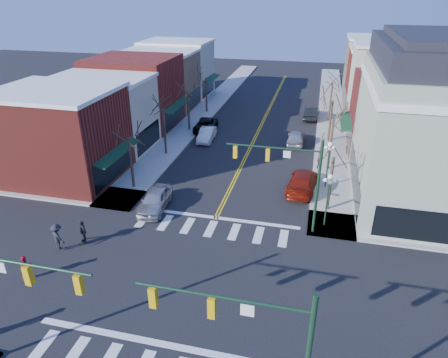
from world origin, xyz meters
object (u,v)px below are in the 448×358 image
Objects in this scene: car_right_far at (311,113)px; pedestrian_dark_a at (83,231)px; pedestrian_dark_b at (58,237)px; lamppost_midblock at (329,157)px; car_left_mid at (207,134)px; car_right_near at (303,182)px; lamppost_corner at (328,192)px; car_left_far at (205,125)px; car_right_mid at (296,138)px; victorian_corner at (445,125)px; pedestrian_red_b at (26,267)px; car_left_near at (155,200)px.

car_right_far is 36.03m from pedestrian_dark_a.
pedestrian_dark_a is 0.89× the size of pedestrian_dark_b.
lamppost_midblock reaches higher than car_left_mid.
pedestrian_dark_b reaches higher than car_right_near.
lamppost_midblock is 3.06m from car_right_near.
car_left_far is (-14.60, 18.87, -2.25)m from lamppost_corner.
lamppost_corner reaches higher than car_right_near.
car_left_far is 11.38m from car_right_mid.
car_right_mid reaches higher than car_left_far.
victorian_corner is 10.89m from lamppost_corner.
car_left_far is 3.23× the size of pedestrian_red_b.
lamppost_corner is (-8.30, -6.00, -3.70)m from victorian_corner.
car_right_far is at bearing -90.58° from pedestrian_dark_b.
pedestrian_red_b is (-17.60, -10.38, -2.02)m from lamppost_corner.
car_right_mid is (11.20, -2.03, 0.08)m from car_left_far.
car_right_mid is at bearing -13.18° from car_left_far.
car_left_near is 16.15m from car_left_mid.
victorian_corner is at bearing 119.83° from car_right_far.
car_left_mid is 0.94× the size of car_right_mid.
pedestrian_dark_b is at bearing -152.84° from victorian_corner.
lamppost_corner is at bearing 101.25° from car_right_mid.
lamppost_midblock is at bearing 176.55° from victorian_corner.
lamppost_midblock is 19.26m from car_left_far.
car_left_near is at bearing -163.25° from victorian_corner.
lamppost_midblock reaches higher than car_left_far.
pedestrian_dark_a is (-16.31, -12.65, -1.97)m from lamppost_midblock.
car_left_far is at bearing 150.67° from victorian_corner.
victorian_corner is at bearing -129.11° from pedestrian_dark_b.
pedestrian_dark_a reaches higher than pedestrian_red_b.
car_right_far is at bearing 1.12° from pedestrian_red_b.
pedestrian_red_b is at bearing 62.27° from car_right_mid.
lamppost_corner is 2.29× the size of pedestrian_dark_b.
victorian_corner reaches higher than car_right_near.
lamppost_corner is 6.50m from lamppost_midblock.
victorian_corner is 7.55× the size of pedestrian_dark_b.
car_right_near is at bearing -44.29° from car_left_mid.
lamppost_corner is 0.99× the size of car_left_mid.
pedestrian_dark_a is (-2.77, -21.80, 0.27)m from car_left_mid.
lamppost_corner is at bearing -133.80° from pedestrian_dark_b.
pedestrian_red_b is (-25.90, -16.38, -5.71)m from victorian_corner.
car_right_mid reaches higher than car_left_mid.
victorian_corner is at bearing -171.67° from car_right_near.
car_right_far is (-2.08, 26.95, -2.15)m from lamppost_corner.
car_left_mid is at bearing -74.78° from car_left_far.
car_right_mid is (-3.40, 10.34, -2.17)m from lamppost_midblock.
car_right_far is (-10.38, 20.95, -5.84)m from victorian_corner.
pedestrian_dark_b reaches higher than car_right_far.
victorian_corner is 16.99m from car_right_mid.
pedestrian_red_b is (-3.00, -29.24, 0.23)m from car_left_far.
car_right_near is (-10.28, -0.43, -5.83)m from victorian_corner.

